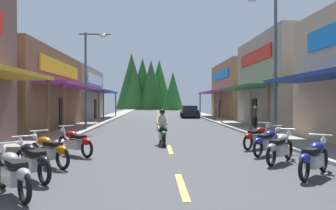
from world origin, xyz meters
name	(u,v)px	position (x,y,z in m)	size (l,w,h in m)	color
ground	(161,123)	(0.00, 30.13, -0.05)	(9.33, 90.26, 0.10)	#424244
sidewalk_left	(97,122)	(-5.73, 30.13, 0.06)	(2.14, 90.26, 0.12)	gray
sidewalk_right	(224,121)	(5.73, 30.13, 0.06)	(2.14, 90.26, 0.12)	#9E9991
centerline_dashes	(160,120)	(0.00, 33.09, 0.01)	(0.16, 65.93, 0.01)	#E0C64C
storefront_left_middle	(13,91)	(-9.98, 22.23, 2.60)	(8.22, 12.35, 5.18)	brown
storefront_left_far	(56,94)	(-10.82, 35.02, 2.63)	(9.92, 11.24, 5.25)	gray
storefront_right_middle	(301,82)	(10.27, 24.11, 3.31)	(8.80, 10.32, 6.63)	gray
storefront_right_far	(254,91)	(10.57, 36.92, 3.08)	(9.40, 11.92, 6.16)	olive
streetlamp_left	(90,67)	(-4.77, 21.63, 4.11)	(2.02, 0.30, 6.35)	#474C51
streetlamp_right	(270,48)	(4.79, 15.17, 4.40)	(2.02, 0.30, 6.87)	#474C51
motorcycle_parked_right_1	(314,157)	(3.42, 7.96, 0.49)	(1.53, 1.63, 1.04)	black
motorcycle_parked_right_2	(280,147)	(3.26, 9.85, 0.49)	(1.47, 1.69, 1.04)	black
motorcycle_parked_right_3	(267,141)	(3.40, 11.38, 0.49)	(1.57, 1.60, 1.04)	black
motorcycle_parked_right_4	(258,137)	(3.53, 12.96, 0.49)	(1.64, 1.52, 1.04)	black
motorcycle_parked_left_0	(13,172)	(-3.46, 6.51, 0.49)	(1.39, 1.75, 1.04)	black
motorcycle_parked_left_1	(32,160)	(-3.58, 7.91, 0.49)	(1.47, 1.69, 1.04)	black
motorcycle_parked_left_2	(49,150)	(-3.70, 9.56, 0.49)	(1.65, 1.51, 1.04)	black
motorcycle_parked_left_3	(75,142)	(-3.40, 11.52, 0.49)	(1.60, 1.56, 1.04)	black
rider_cruising_lead	(162,130)	(-0.27, 14.32, 0.66)	(0.60, 2.14, 1.57)	black
pedestrian_by_shop	(255,115)	(6.24, 22.16, 0.93)	(0.43, 0.47, 1.62)	black
parked_car_curbside	(190,112)	(3.46, 38.14, 0.69)	(2.18, 4.36, 1.40)	black
treeline_backdrop	(144,85)	(-3.06, 77.94, 5.75)	(15.45, 13.29, 13.32)	#255923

